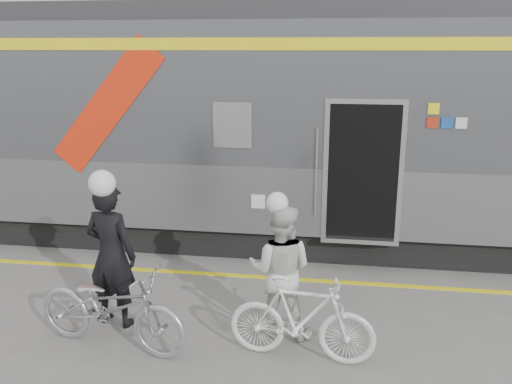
% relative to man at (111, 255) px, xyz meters
% --- Properties ---
extents(ground, '(90.00, 90.00, 0.00)m').
position_rel_man_xyz_m(ground, '(1.88, -0.49, -0.92)').
color(ground, slate).
rests_on(ground, ground).
extents(train, '(24.00, 3.17, 4.10)m').
position_rel_man_xyz_m(train, '(0.92, 3.71, 1.13)').
color(train, black).
rests_on(train, ground).
extents(safety_strip, '(24.00, 0.12, 0.01)m').
position_rel_man_xyz_m(safety_strip, '(1.88, 1.66, -0.92)').
color(safety_strip, yellow).
rests_on(safety_strip, ground).
extents(man, '(0.75, 0.57, 1.85)m').
position_rel_man_xyz_m(man, '(0.00, 0.00, 0.00)').
color(man, black).
rests_on(man, ground).
extents(bicycle_left, '(2.03, 1.05, 1.02)m').
position_rel_man_xyz_m(bicycle_left, '(0.20, -0.55, -0.42)').
color(bicycle_left, '#ADB0B5').
rests_on(bicycle_left, ground).
extents(woman, '(0.85, 0.69, 1.64)m').
position_rel_man_xyz_m(woman, '(2.10, 0.08, -0.10)').
color(woman, silver).
rests_on(woman, ground).
extents(bicycle_right, '(1.69, 0.62, 0.99)m').
position_rel_man_xyz_m(bicycle_right, '(2.40, -0.47, -0.43)').
color(bicycle_right, white).
rests_on(bicycle_right, ground).
extents(helmet_man, '(0.32, 0.32, 0.32)m').
position_rel_man_xyz_m(helmet_man, '(0.00, 0.00, 1.08)').
color(helmet_man, white).
rests_on(helmet_man, man).
extents(helmet_woman, '(0.26, 0.26, 0.26)m').
position_rel_man_xyz_m(helmet_woman, '(2.10, 0.08, 0.85)').
color(helmet_woman, white).
rests_on(helmet_woman, woman).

